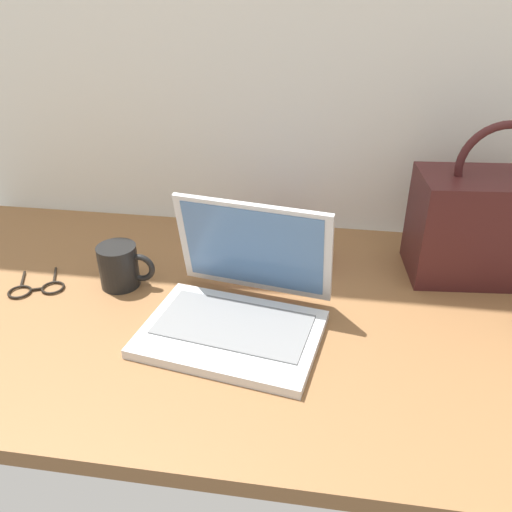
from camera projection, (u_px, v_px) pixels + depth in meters
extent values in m
cube|color=brown|center=(272.00, 318.00, 1.01)|extent=(1.60, 0.76, 0.03)
cube|color=silver|center=(231.00, 334.00, 0.93)|extent=(0.34, 0.27, 0.02)
cube|color=slate|center=(234.00, 324.00, 0.93)|extent=(0.29, 0.18, 0.00)
cube|color=silver|center=(254.00, 248.00, 0.98)|extent=(0.30, 0.10, 0.20)
cube|color=#4C72A5|center=(253.00, 249.00, 0.97)|extent=(0.27, 0.08, 0.17)
cylinder|color=black|center=(119.00, 266.00, 1.06)|extent=(0.08, 0.08, 0.09)
torus|color=black|center=(140.00, 268.00, 1.06)|extent=(0.06, 0.01, 0.06)
cylinder|color=brown|center=(116.00, 249.00, 1.04)|extent=(0.07, 0.07, 0.00)
torus|color=black|center=(20.00, 292.00, 1.05)|extent=(0.06, 0.06, 0.01)
torus|color=black|center=(53.00, 288.00, 1.07)|extent=(0.06, 0.06, 0.01)
cube|color=black|center=(36.00, 290.00, 1.06)|extent=(0.02, 0.01, 0.00)
cube|color=black|center=(23.00, 279.00, 1.10)|extent=(0.03, 0.06, 0.00)
cube|color=black|center=(55.00, 275.00, 1.11)|extent=(0.03, 0.06, 0.00)
cube|color=#3F1919|center=(488.00, 227.00, 1.07)|extent=(0.31, 0.19, 0.22)
torus|color=#3F1919|center=(502.00, 167.00, 1.01)|extent=(0.18, 0.03, 0.18)
cube|color=#B23333|center=(275.00, 253.00, 1.17)|extent=(0.23, 0.20, 0.03)
cube|color=#8C4C8C|center=(275.00, 243.00, 1.16)|extent=(0.18, 0.17, 0.03)
cube|color=#334C99|center=(276.00, 231.00, 1.14)|extent=(0.21, 0.15, 0.03)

